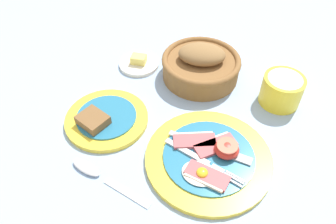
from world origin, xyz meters
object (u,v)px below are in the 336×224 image
at_px(breakfast_plate, 209,157).
at_px(bread_basket, 201,65).
at_px(butter_dish, 139,63).
at_px(teaspoon_near_cup, 96,174).
at_px(sugar_cup, 282,90).
at_px(bread_plate, 105,119).

bearing_deg(breakfast_plate, bread_basket, 114.03).
height_order(butter_dish, teaspoon_near_cup, butter_dish).
distance_m(sugar_cup, bread_basket, 0.21).
height_order(breakfast_plate, bread_basket, bread_basket).
bearing_deg(butter_dish, breakfast_plate, -38.70).
distance_m(breakfast_plate, teaspoon_near_cup, 0.23).
relative_size(sugar_cup, bread_basket, 0.48).
distance_m(sugar_cup, butter_dish, 0.38).
height_order(bread_basket, butter_dish, bread_basket).
height_order(breakfast_plate, bread_plate, breakfast_plate).
relative_size(breakfast_plate, bread_basket, 1.30).
relative_size(sugar_cup, butter_dish, 0.90).
bearing_deg(butter_dish, teaspoon_near_cup, -76.09).
bearing_deg(bread_basket, butter_dish, -171.98).
distance_m(breakfast_plate, sugar_cup, 0.26).
xyz_separation_m(breakfast_plate, sugar_cup, (0.10, 0.24, 0.03)).
xyz_separation_m(sugar_cup, butter_dish, (-0.38, -0.01, -0.03)).
xyz_separation_m(breakfast_plate, bread_basket, (-0.11, 0.25, 0.03)).
relative_size(bread_plate, sugar_cup, 1.96).
bearing_deg(teaspoon_near_cup, breakfast_plate, -138.14).
bearing_deg(teaspoon_near_cup, butter_dish, -67.30).
bearing_deg(butter_dish, sugar_cup, 1.91).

